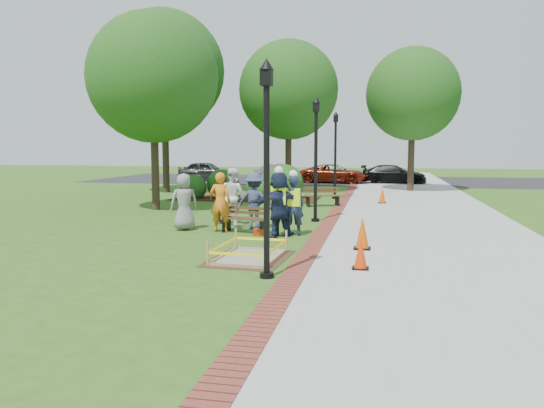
% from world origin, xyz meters
% --- Properties ---
extents(ground, '(100.00, 100.00, 0.00)m').
position_xyz_m(ground, '(0.00, 0.00, 0.00)').
color(ground, '#285116').
rests_on(ground, ground).
extents(sidewalk, '(6.00, 60.00, 0.02)m').
position_xyz_m(sidewalk, '(5.00, 10.00, 0.01)').
color(sidewalk, '#9E9E99').
rests_on(sidewalk, ground).
extents(brick_edging, '(0.50, 60.00, 0.03)m').
position_xyz_m(brick_edging, '(1.75, 10.00, 0.01)').
color(brick_edging, maroon).
rests_on(brick_edging, ground).
extents(mulch_bed, '(7.00, 3.00, 0.05)m').
position_xyz_m(mulch_bed, '(-3.00, 12.00, 0.02)').
color(mulch_bed, '#381E0F').
rests_on(mulch_bed, ground).
extents(parking_lot, '(36.00, 12.00, 0.01)m').
position_xyz_m(parking_lot, '(0.00, 27.00, 0.00)').
color(parking_lot, black).
rests_on(parking_lot, ground).
extents(wet_concrete_pad, '(1.84, 2.40, 0.55)m').
position_xyz_m(wet_concrete_pad, '(0.49, -1.36, 0.23)').
color(wet_concrete_pad, '#47331E').
rests_on(wet_concrete_pad, ground).
extents(bench_near, '(1.49, 0.75, 0.77)m').
position_xyz_m(bench_near, '(-0.53, 2.18, 0.25)').
color(bench_near, '#543B1C').
rests_on(bench_near, ground).
extents(bench_far, '(1.57, 0.97, 0.81)m').
position_xyz_m(bench_far, '(1.01, 9.64, 0.26)').
color(bench_far, brown).
rests_on(bench_far, ground).
extents(cone_front, '(0.35, 0.35, 0.69)m').
position_xyz_m(cone_front, '(3.05, -1.94, 0.33)').
color(cone_front, black).
rests_on(cone_front, ground).
extents(cone_back, '(0.42, 0.42, 0.83)m').
position_xyz_m(cone_back, '(3.01, 0.25, 0.40)').
color(cone_back, black).
rests_on(cone_back, ground).
extents(cone_far, '(0.37, 0.37, 0.73)m').
position_xyz_m(cone_far, '(3.54, 11.26, 0.35)').
color(cone_far, black).
rests_on(cone_far, ground).
extents(toolbox, '(0.41, 0.29, 0.19)m').
position_xyz_m(toolbox, '(0.01, 1.83, 0.09)').
color(toolbox, '#B12D0D').
rests_on(toolbox, ground).
extents(lamp_near, '(0.28, 0.28, 4.26)m').
position_xyz_m(lamp_near, '(1.25, -3.00, 2.48)').
color(lamp_near, black).
rests_on(lamp_near, ground).
extents(lamp_mid, '(0.28, 0.28, 4.26)m').
position_xyz_m(lamp_mid, '(1.25, 5.00, 2.48)').
color(lamp_mid, black).
rests_on(lamp_mid, ground).
extents(lamp_far, '(0.28, 0.28, 4.26)m').
position_xyz_m(lamp_far, '(1.25, 13.00, 2.48)').
color(lamp_far, black).
rests_on(lamp_far, ground).
extents(tree_left, '(5.20, 5.20, 7.90)m').
position_xyz_m(tree_left, '(-5.54, 7.08, 5.29)').
color(tree_left, '#3D2D1E').
rests_on(tree_left, ground).
extents(tree_back, '(5.48, 5.48, 8.40)m').
position_xyz_m(tree_back, '(-1.65, 16.33, 5.65)').
color(tree_back, '#3D2D1E').
rests_on(tree_back, ground).
extents(tree_right, '(5.27, 5.27, 8.15)m').
position_xyz_m(tree_right, '(5.14, 18.41, 5.50)').
color(tree_right, '#3D2D1E').
rests_on(tree_right, ground).
extents(tree_far, '(6.62, 6.62, 9.99)m').
position_xyz_m(tree_far, '(-8.31, 14.77, 6.67)').
color(tree_far, '#3D2D1E').
rests_on(tree_far, ground).
extents(shrub_a, '(1.31, 1.31, 1.31)m').
position_xyz_m(shrub_a, '(-5.58, 11.60, 0.00)').
color(shrub_a, '#1D4313').
rests_on(shrub_a, ground).
extents(shrub_b, '(1.61, 1.61, 1.61)m').
position_xyz_m(shrub_b, '(-4.21, 12.17, 0.00)').
color(shrub_b, '#1D4313').
rests_on(shrub_b, ground).
extents(shrub_c, '(1.18, 1.18, 1.18)m').
position_xyz_m(shrub_c, '(-2.02, 11.67, 0.00)').
color(shrub_c, '#1D4313').
rests_on(shrub_c, ground).
extents(shrub_d, '(1.83, 1.83, 1.83)m').
position_xyz_m(shrub_d, '(-1.18, 12.54, 0.00)').
color(shrub_d, '#1D4313').
rests_on(shrub_d, ground).
extents(shrub_e, '(0.95, 0.95, 0.95)m').
position_xyz_m(shrub_e, '(-2.86, 13.28, 0.00)').
color(shrub_e, '#1D4313').
rests_on(shrub_e, ground).
extents(casual_person_a, '(0.67, 0.60, 1.76)m').
position_xyz_m(casual_person_a, '(-2.51, 2.34, 0.88)').
color(casual_person_a, gray).
rests_on(casual_person_a, ground).
extents(casual_person_b, '(0.59, 0.38, 1.81)m').
position_xyz_m(casual_person_b, '(-1.30, 2.22, 0.90)').
color(casual_person_b, orange).
rests_on(casual_person_b, ground).
extents(casual_person_c, '(0.72, 0.66, 1.88)m').
position_xyz_m(casual_person_c, '(-1.29, 3.60, 0.94)').
color(casual_person_c, white).
rests_on(casual_person_c, ground).
extents(casual_person_d, '(0.57, 0.40, 1.65)m').
position_xyz_m(casual_person_d, '(-1.68, 3.80, 0.82)').
color(casual_person_d, brown).
rests_on(casual_person_d, ground).
extents(casual_person_e, '(0.57, 0.37, 1.76)m').
position_xyz_m(casual_person_e, '(-0.42, 2.97, 0.88)').
color(casual_person_e, '#373B60').
rests_on(casual_person_e, ground).
extents(hivis_worker_a, '(0.71, 0.68, 2.03)m').
position_xyz_m(hivis_worker_a, '(0.60, 1.67, 1.00)').
color(hivis_worker_a, '#191E41').
rests_on(hivis_worker_a, ground).
extents(hivis_worker_b, '(0.63, 0.49, 1.91)m').
position_xyz_m(hivis_worker_b, '(0.96, 2.01, 0.94)').
color(hivis_worker_b, '#181E3F').
rests_on(hivis_worker_b, ground).
extents(hivis_worker_c, '(0.61, 0.44, 1.89)m').
position_xyz_m(hivis_worker_c, '(0.57, 2.02, 0.94)').
color(hivis_worker_c, '#17173C').
rests_on(hivis_worker_c, ground).
extents(parked_car_a, '(2.13, 4.80, 1.56)m').
position_xyz_m(parked_car_a, '(-9.26, 24.66, 0.00)').
color(parked_car_a, '#2A2A2D').
rests_on(parked_car_a, ground).
extents(parked_car_b, '(2.16, 4.43, 1.41)m').
position_xyz_m(parked_car_b, '(-3.72, 25.21, 0.00)').
color(parked_car_b, gray).
rests_on(parked_car_b, ground).
extents(parked_car_c, '(2.27, 4.52, 1.42)m').
position_xyz_m(parked_car_c, '(0.30, 24.02, 0.00)').
color(parked_car_c, maroon).
rests_on(parked_car_c, ground).
extents(parked_car_d, '(2.02, 4.34, 1.39)m').
position_xyz_m(parked_car_d, '(4.34, 24.48, 0.00)').
color(parked_car_d, black).
rests_on(parked_car_d, ground).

